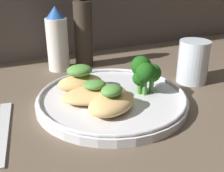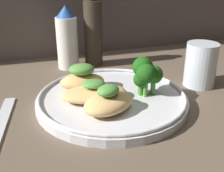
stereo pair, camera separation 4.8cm
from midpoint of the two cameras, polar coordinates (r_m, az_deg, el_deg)
The scene contains 10 objects.
ground_plane at distance 49.32cm, azimuth -2.77°, elevation -4.21°, with size 180.00×180.00×1.00cm, color brown.
plate at distance 48.63cm, azimuth -2.80°, elevation -2.66°, with size 26.01×26.01×2.00cm.
grilled_meat_front at distance 43.16cm, azimuth -3.19°, elevation -3.30°, with size 10.36×9.12×4.36cm.
grilled_meat_middle at distance 46.61cm, azimuth -6.32°, elevation -1.73°, with size 11.43×6.98×3.53cm.
grilled_meat_back at distance 50.53cm, azimuth -9.21°, elevation 1.13°, with size 8.59×5.65×4.85cm.
broccoli_bunch at distance 48.49cm, azimuth 3.89°, elevation 2.85°, with size 5.14×5.30×6.55cm.
sauce_bottle at distance 64.53cm, azimuth -13.15°, elevation 9.00°, with size 4.78×4.78×14.22cm.
pepper_grinder at distance 65.75cm, azimuth -7.96°, elevation 10.82°, with size 4.18×4.18×17.64cm.
drinking_glass at distance 58.37cm, azimuth 13.93°, elevation 4.78°, with size 6.13×6.13×8.58cm.
fork at distance 45.21cm, azimuth -24.32°, elevation -8.19°, with size 4.77×17.50×0.60cm.
Camera 1 is at (-18.70, -39.37, 22.70)cm, focal length 45.00 mm.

